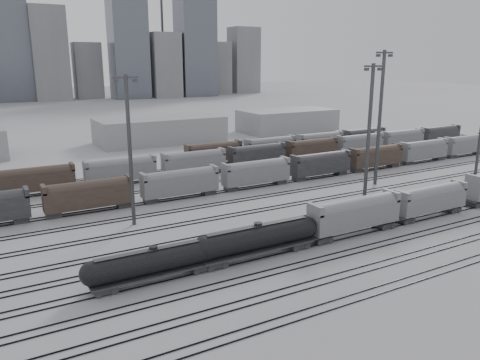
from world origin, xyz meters
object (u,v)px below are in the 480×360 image
hopper_car_a (355,213)px  light_mast_c (369,133)px  tank_car_b (258,238)px  hopper_car_b (431,199)px  tank_car_a (154,262)px

hopper_car_a → light_mast_c: light_mast_c is taller
tank_car_b → hopper_car_b: 34.03m
tank_car_a → hopper_car_a: 31.56m
hopper_car_a → tank_car_a: bearing=180.0°
tank_car_b → light_mast_c: size_ratio=0.75×
tank_car_b → hopper_car_b: hopper_car_b is taller
hopper_car_a → light_mast_c: (11.75, 10.02, 9.91)m
tank_car_a → light_mast_c: bearing=13.0°
tank_car_a → hopper_car_b: (48.50, -0.00, 0.77)m
tank_car_b → light_mast_c: light_mast_c is taller
tank_car_a → light_mast_c: 45.77m
hopper_car_b → tank_car_b: bearing=180.0°
hopper_car_a → hopper_car_b: bearing=-0.0°
tank_car_b → hopper_car_b: bearing=-0.0°
light_mast_c → tank_car_b: bearing=-160.8°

